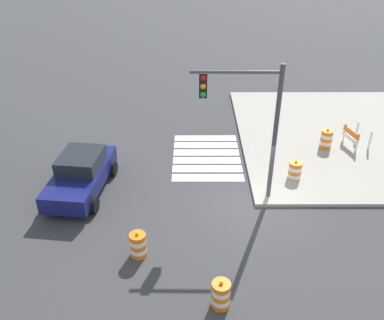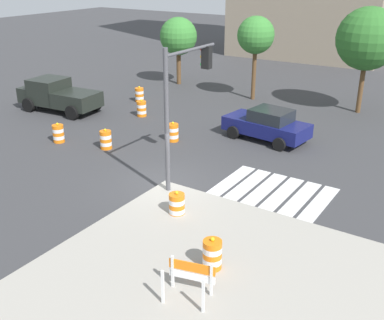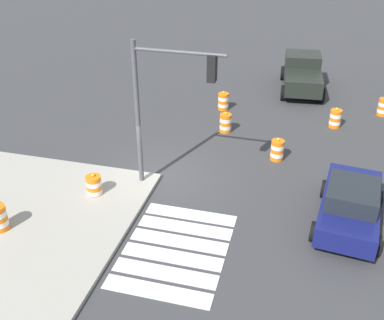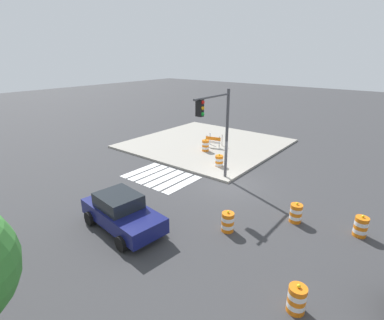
{
  "view_description": "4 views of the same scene",
  "coord_description": "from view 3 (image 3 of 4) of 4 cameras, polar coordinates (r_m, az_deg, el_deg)",
  "views": [
    {
      "loc": [
        -13.06,
        2.53,
        9.98
      ],
      "look_at": [
        0.72,
        2.51,
        1.77
      ],
      "focal_mm": 38.45,
      "sensor_mm": 36.0,
      "label": 1
    },
    {
      "loc": [
        10.49,
        -14.04,
        8.38
      ],
      "look_at": [
        0.43,
        1.36,
        0.69
      ],
      "focal_mm": 44.27,
      "sensor_mm": 36.0,
      "label": 2
    },
    {
      "loc": [
        14.59,
        5.12,
        9.59
      ],
      "look_at": [
        -0.45,
        1.16,
        0.72
      ],
      "focal_mm": 42.29,
      "sensor_mm": 36.0,
      "label": 3
    },
    {
      "loc": [
        -8.44,
        14.18,
        7.5
      ],
      "look_at": [
        2.39,
        0.55,
        1.19
      ],
      "focal_mm": 27.32,
      "sensor_mm": 36.0,
      "label": 4
    }
  ],
  "objects": [
    {
      "name": "traffic_barrel_near_corner",
      "position": [
        24.14,
        3.98,
        7.39
      ],
      "size": [
        0.56,
        0.56,
        1.02
      ],
      "color": "orange",
      "rests_on": "ground"
    },
    {
      "name": "traffic_barrel_crosswalk_end",
      "position": [
        19.53,
        10.7,
        1.25
      ],
      "size": [
        0.56,
        0.56,
        1.02
      ],
      "color": "orange",
      "rests_on": "ground"
    },
    {
      "name": "traffic_barrel_lane_center",
      "position": [
        25.37,
        22.98,
        6.18
      ],
      "size": [
        0.56,
        0.56,
        1.02
      ],
      "color": "orange",
      "rests_on": "ground"
    },
    {
      "name": "traffic_barrel_median_near",
      "position": [
        23.16,
        17.63,
        5.02
      ],
      "size": [
        0.56,
        0.56,
        1.02
      ],
      "color": "orange",
      "rests_on": "ground"
    },
    {
      "name": "traffic_barrel_median_far",
      "position": [
        17.12,
        -12.23,
        -3.32
      ],
      "size": [
        0.56,
        0.56,
        1.02
      ],
      "color": "orange",
      "rests_on": "ground"
    },
    {
      "name": "sports_car",
      "position": [
        16.1,
        19.36,
        -5.26
      ],
      "size": [
        4.48,
        2.51,
        1.63
      ],
      "color": "navy",
      "rests_on": "ground"
    },
    {
      "name": "pickup_truck",
      "position": [
        27.62,
        13.72,
        10.68
      ],
      "size": [
        5.3,
        2.71,
        1.92
      ],
      "color": "black",
      "rests_on": "ground"
    },
    {
      "name": "crosswalk_stripes",
      "position": [
        14.66,
        -2.04,
        -11.13
      ],
      "size": [
        4.35,
        3.2,
        0.02
      ],
      "color": "silver",
      "rests_on": "ground"
    },
    {
      "name": "traffic_barrel_far_curb",
      "position": [
        21.68,
        4.25,
        4.69
      ],
      "size": [
        0.56,
        0.56,
        1.02
      ],
      "color": "orange",
      "rests_on": "ground"
    },
    {
      "name": "ground_plane",
      "position": [
        18.19,
        -3.89,
        -2.18
      ],
      "size": [
        120.0,
        120.0,
        0.0
      ],
      "primitive_type": "plane",
      "color": "#38383A"
    },
    {
      "name": "traffic_light_pole",
      "position": [
        15.78,
        -3.18,
        8.55
      ],
      "size": [
        0.47,
        3.29,
        5.5
      ],
      "color": "#4C4C51",
      "rests_on": "sidewalk_corner"
    }
  ]
}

